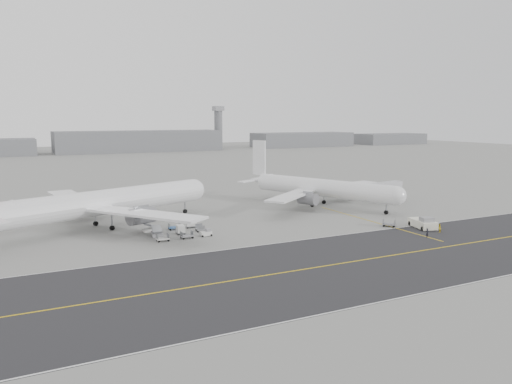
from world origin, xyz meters
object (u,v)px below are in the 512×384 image
ground_crew_a (427,233)px  ground_crew_b (439,228)px  airliner_b (319,188)px  control_tower (218,127)px  jet_bridge (383,188)px  pushback_tug (423,223)px  airliner_a (104,202)px

ground_crew_a → ground_crew_b: bearing=3.4°
airliner_b → ground_crew_b: (4.21, -36.90, -3.88)m
control_tower → jet_bridge: (-51.35, -241.45, -12.30)m
pushback_tug → ground_crew_b: (-0.07, -4.41, -0.19)m
airliner_b → ground_crew_a: airliner_b is taller
airliner_a → control_tower: bearing=-48.7°
control_tower → pushback_tug: bearing=-103.5°
ground_crew_a → ground_crew_b: (5.26, 2.05, -0.01)m
airliner_a → jet_bridge: bearing=-112.6°
pushback_tug → airliner_b: bearing=112.8°
airliner_a → airliner_b: bearing=-108.7°
ground_crew_a → airliner_a: bearing=128.1°
airliner_a → ground_crew_a: (53.94, -36.44, -4.52)m
airliner_b → ground_crew_a: size_ratio=25.74×
airliner_a → ground_crew_a: size_ratio=29.55×
control_tower → pushback_tug: size_ratio=3.45×
control_tower → airliner_a: control_tower is taller
pushback_tug → jet_bridge: 31.44m
pushback_tug → ground_crew_b: size_ratio=5.25×
control_tower → ground_crew_a: (-70.17, -276.16, -15.38)m
jet_bridge → ground_crew_b: jet_bridge is taller
control_tower → airliner_b: 247.34m
pushback_tug → ground_crew_a: bearing=-114.2°
pushback_tug → ground_crew_b: 4.41m
control_tower → ground_crew_b: bearing=-103.3°
airliner_b → ground_crew_a: (-1.06, -38.94, -3.86)m
control_tower → ground_crew_a: 285.35m
control_tower → pushback_tug: 277.80m
pushback_tug → airliner_a: bearing=168.5°
ground_crew_b → airliner_a: bearing=-41.9°
control_tower → airliner_a: 270.16m
jet_bridge → control_tower: bearing=66.6°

